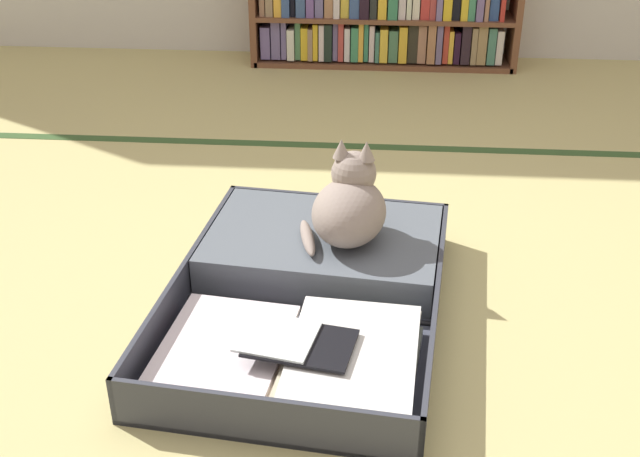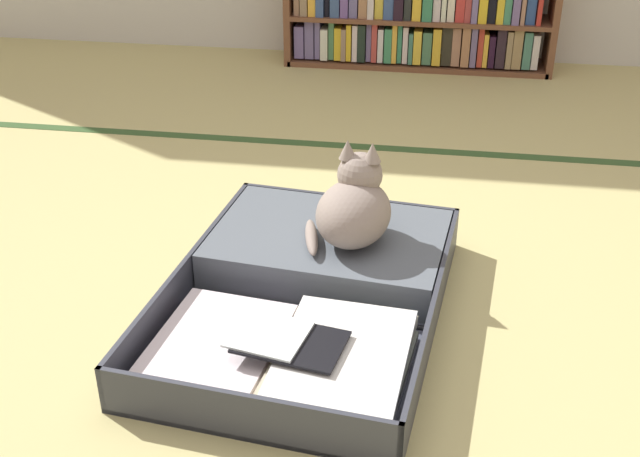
# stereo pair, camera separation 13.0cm
# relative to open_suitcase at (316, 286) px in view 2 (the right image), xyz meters

# --- Properties ---
(ground_plane) EXTENTS (10.00, 10.00, 0.00)m
(ground_plane) POSITION_rel_open_suitcase_xyz_m (0.13, -0.23, -0.05)
(ground_plane) COLOR tan
(tatami_border) EXTENTS (4.80, 0.05, 0.00)m
(tatami_border) POSITION_rel_open_suitcase_xyz_m (0.13, 1.02, -0.05)
(tatami_border) COLOR #345428
(tatami_border) RESTS_ON ground_plane
(open_suitcase) EXTENTS (0.74, 0.97, 0.12)m
(open_suitcase) POSITION_rel_open_suitcase_xyz_m (0.00, 0.00, 0.00)
(open_suitcase) COLOR #353943
(open_suitcase) RESTS_ON ground_plane
(black_cat) EXTENTS (0.25, 0.27, 0.26)m
(black_cat) POSITION_rel_open_suitcase_xyz_m (0.08, 0.14, 0.16)
(black_cat) COLOR gray
(black_cat) RESTS_ON open_suitcase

